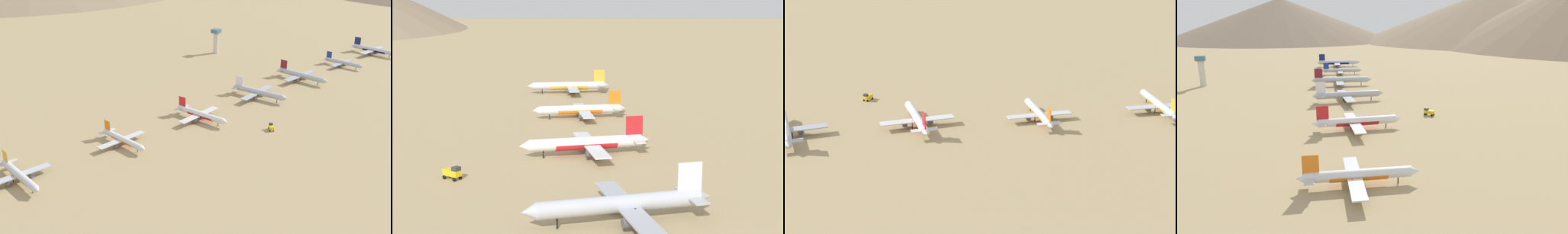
% 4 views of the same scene
% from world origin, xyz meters
% --- Properties ---
extents(ground_plane, '(2066.37, 2066.37, 0.00)m').
position_xyz_m(ground_plane, '(0.00, 0.00, 0.00)').
color(ground_plane, tan).
extents(parked_jet_0, '(40.40, 33.11, 11.73)m').
position_xyz_m(parked_jet_0, '(-37.85, -169.61, 3.90)').
color(parked_jet_0, silver).
rests_on(parked_jet_0, ground).
extents(parked_jet_1, '(38.08, 31.12, 11.00)m').
position_xyz_m(parked_jet_1, '(-25.56, -110.55, 3.66)').
color(parked_jet_1, silver).
rests_on(parked_jet_1, ground).
extents(parked_jet_2, '(42.22, 34.37, 12.17)m').
position_xyz_m(parked_jet_2, '(-10.78, -55.37, 4.05)').
color(parked_jet_2, white).
rests_on(parked_jet_2, ground).
extents(parked_jet_3, '(45.16, 36.67, 13.02)m').
position_xyz_m(parked_jet_3, '(-0.85, 2.22, 4.39)').
color(parked_jet_3, '#B2B7C1').
rests_on(parked_jet_3, ground).
extents(parked_jet_4, '(46.36, 37.94, 13.42)m').
position_xyz_m(parked_jet_4, '(7.41, 56.66, 4.52)').
color(parked_jet_4, '#B2B7C1').
rests_on(parked_jet_4, ground).
extents(parked_jet_5, '(37.58, 30.77, 10.89)m').
position_xyz_m(parked_jet_5, '(20.59, 113.84, 3.67)').
color(parked_jet_5, '#B2B7C1').
rests_on(parked_jet_5, ground).
extents(parked_jet_6, '(46.90, 38.41, 13.59)m').
position_xyz_m(parked_jet_6, '(30.27, 169.98, 4.52)').
color(parked_jet_6, silver).
rests_on(parked_jet_6, ground).
extents(service_truck, '(5.19, 5.62, 3.90)m').
position_xyz_m(service_truck, '(32.55, -42.65, 2.08)').
color(service_truck, yellow).
rests_on(service_truck, ground).
extents(control_tower, '(7.20, 7.20, 23.05)m').
position_xyz_m(control_tower, '(-93.48, 87.79, 13.11)').
color(control_tower, beige).
rests_on(control_tower, ground).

